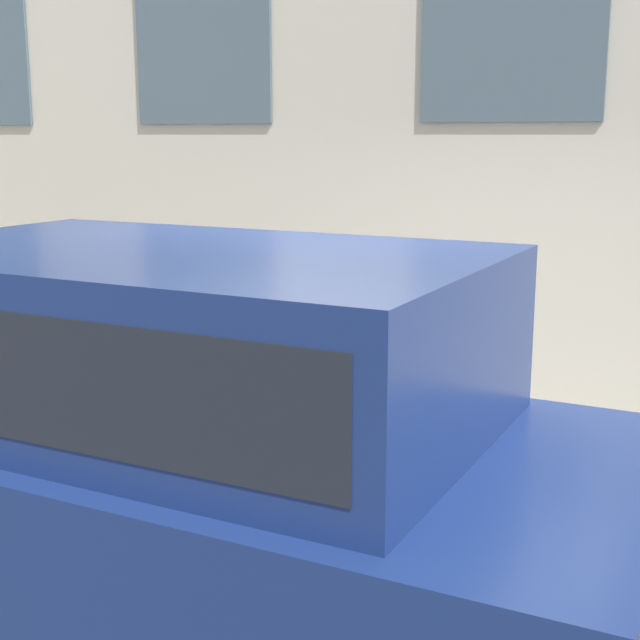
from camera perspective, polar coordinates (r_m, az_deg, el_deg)
name	(u,v)px	position (r m, az deg, el deg)	size (l,w,h in m)	color
ground_plane	(377,542)	(5.40, 3.69, -14.01)	(80.00, 80.00, 0.00)	#47474C
sidewalk	(447,463)	(6.42, 8.12, -9.02)	(2.45, 60.00, 0.16)	gray
fire_hydrant	(366,422)	(5.69, 2.94, -6.56)	(0.32, 0.44, 0.77)	red
person	(279,349)	(6.38, -2.61, -1.89)	(0.27, 0.18, 1.13)	#726651
parked_truck_navy_near	(169,425)	(4.05, -9.66, -6.63)	(1.91, 4.33, 1.87)	black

